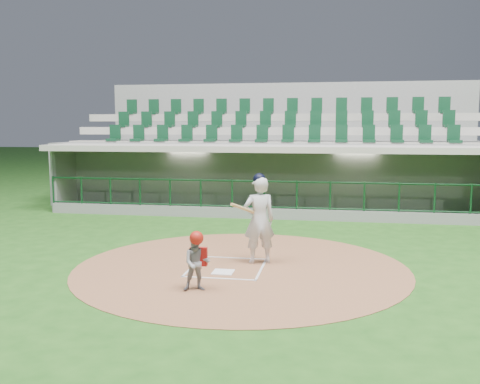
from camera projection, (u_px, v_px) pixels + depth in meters
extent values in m
plane|color=#1E4E16|center=(230.00, 265.00, 11.83)|extent=(120.00, 120.00, 0.00)
cylinder|color=brown|center=(241.00, 267.00, 11.58)|extent=(7.20, 7.20, 0.01)
cube|color=white|center=(223.00, 272.00, 11.14)|extent=(0.43, 0.43, 0.02)
cube|color=silver|center=(193.00, 266.00, 11.66)|extent=(0.05, 1.80, 0.01)
cube|color=silver|center=(261.00, 269.00, 11.41)|extent=(0.05, 1.80, 0.01)
cube|color=white|center=(234.00, 258.00, 12.36)|extent=(1.55, 0.05, 0.01)
cube|color=white|center=(219.00, 278.00, 10.70)|extent=(1.55, 0.05, 0.01)
cube|color=slate|center=(269.00, 227.00, 19.23)|extent=(15.00, 3.00, 0.10)
cube|color=slate|center=(275.00, 183.00, 20.62)|extent=(15.00, 0.20, 2.70)
cube|color=beige|center=(274.00, 177.00, 20.47)|extent=(13.50, 0.04, 0.90)
cube|color=slate|center=(74.00, 184.00, 20.34)|extent=(0.20, 3.00, 2.70)
cube|color=#A9A399|center=(269.00, 148.00, 18.63)|extent=(15.40, 3.50, 0.20)
cube|color=slate|center=(264.00, 214.00, 17.63)|extent=(15.00, 0.15, 0.40)
cube|color=black|center=(264.00, 167.00, 17.43)|extent=(15.00, 0.01, 0.95)
cube|color=brown|center=(273.00, 214.00, 20.22)|extent=(12.75, 0.40, 0.45)
cube|color=white|center=(188.00, 150.00, 19.41)|extent=(1.30, 0.35, 0.04)
cube|color=white|center=(357.00, 152.00, 18.38)|extent=(1.30, 0.35, 0.04)
imported|color=#AB1412|center=(131.00, 196.00, 20.81)|extent=(1.13, 0.75, 1.64)
imported|color=#A21311|center=(205.00, 195.00, 20.23)|extent=(1.20, 0.77, 1.90)
imported|color=maroon|center=(311.00, 199.00, 19.49)|extent=(1.03, 0.88, 1.80)
imported|color=#9F1611|center=(437.00, 204.00, 18.85)|extent=(1.49, 0.49, 1.60)
cube|color=slate|center=(279.00, 172.00, 22.20)|extent=(17.00, 6.50, 2.50)
cube|color=#9A978B|center=(275.00, 146.00, 20.59)|extent=(16.60, 0.95, 0.30)
cube|color=#AEA89D|center=(278.00, 131.00, 21.45)|extent=(16.60, 0.95, 0.30)
cube|color=#9A968B|center=(280.00, 118.00, 22.31)|extent=(16.60, 0.95, 0.30)
cube|color=gray|center=(286.00, 137.00, 25.30)|extent=(17.00, 0.25, 5.05)
imported|color=silver|center=(259.00, 220.00, 11.83)|extent=(0.82, 0.69, 1.93)
sphere|color=black|center=(259.00, 179.00, 11.72)|extent=(0.28, 0.28, 0.28)
cylinder|color=tan|center=(246.00, 209.00, 11.60)|extent=(0.58, 0.79, 0.39)
imported|color=gray|center=(197.00, 263.00, 9.88)|extent=(0.60, 0.53, 1.04)
sphere|color=#AB1C12|center=(196.00, 238.00, 9.82)|extent=(0.26, 0.26, 0.26)
cube|color=#9B1210|center=(199.00, 256.00, 10.01)|extent=(0.32, 0.10, 0.35)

